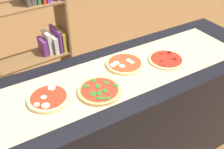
% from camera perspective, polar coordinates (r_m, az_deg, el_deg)
% --- Properties ---
extents(counter, '(2.46, 0.72, 0.94)m').
position_cam_1_polar(counter, '(2.04, 0.00, -11.20)').
color(counter, black).
rests_on(counter, ground_plane).
extents(parchment_paper, '(2.00, 0.48, 0.00)m').
position_cam_1_polar(parchment_paper, '(1.72, 0.00, -0.51)').
color(parchment_paper, tan).
rests_on(parchment_paper, counter).
extents(pizza_mozzarella_0, '(0.25, 0.25, 0.03)m').
position_cam_1_polar(pizza_mozzarella_0, '(1.58, -13.71, -5.06)').
color(pizza_mozzarella_0, '#E5C17F').
rests_on(pizza_mozzarella_0, parchment_paper).
extents(pizza_spinach_1, '(0.27, 0.27, 0.03)m').
position_cam_1_polar(pizza_spinach_1, '(1.59, -2.74, -3.56)').
color(pizza_spinach_1, tan).
rests_on(pizza_spinach_1, parchment_paper).
extents(pizza_mozzarella_2, '(0.26, 0.26, 0.03)m').
position_cam_1_polar(pizza_mozzarella_2, '(1.82, 2.80, 2.35)').
color(pizza_mozzarella_2, '#E5C17F').
rests_on(pizza_mozzarella_2, parchment_paper).
extents(pizza_pepperoni_3, '(0.26, 0.26, 0.02)m').
position_cam_1_polar(pizza_pepperoni_3, '(1.92, 11.84, 3.24)').
color(pizza_pepperoni_3, '#E5C17F').
rests_on(pizza_pepperoni_3, parchment_paper).
extents(bookshelf, '(0.76, 0.35, 1.66)m').
position_cam_1_polar(bookshelf, '(2.66, -16.10, 8.75)').
color(bookshelf, brown).
rests_on(bookshelf, ground_plane).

